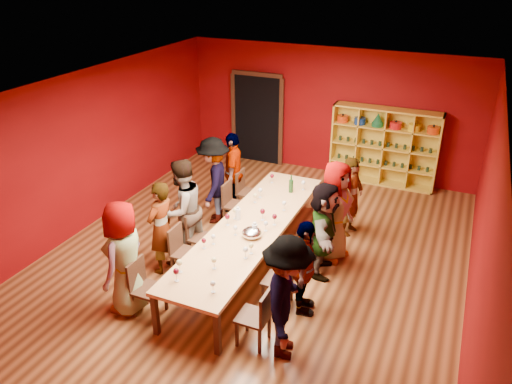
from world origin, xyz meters
The scene contains 47 objects.
room_shell centered at (0.00, 0.00, 1.50)m, with size 7.10×9.10×3.04m.
tasting_table centered at (0.00, 0.00, 0.70)m, with size 1.10×4.50×0.75m.
doorway centered at (-1.80, 4.43, 1.12)m, with size 1.40×0.17×2.30m.
shelving_unit centered at (1.40, 4.32, 0.98)m, with size 2.40×0.40×1.80m.
chair_person_left_0 centered at (-0.91, -1.83, 0.50)m, with size 0.42×0.42×0.89m.
person_left_0 centered at (-1.19, -1.83, 0.89)m, with size 0.87×0.48×1.78m, color #4E4E53.
chair_person_left_1 centered at (-0.91, -0.76, 0.50)m, with size 0.42×0.42×0.89m.
person_left_1 centered at (-1.28, -0.76, 0.82)m, with size 0.59×0.44×1.63m, color pink.
chair_person_left_2 centered at (-0.91, -0.23, 0.50)m, with size 0.42×0.42×0.89m.
person_left_2 centered at (-1.20, -0.23, 0.91)m, with size 0.89×0.49×1.82m, color #C2828C.
chair_person_left_3 centered at (-0.91, 1.12, 0.50)m, with size 0.42×0.42×0.89m.
person_left_3 centered at (-1.30, 1.12, 0.88)m, with size 1.13×0.47×1.75m, color #48474C.
chair_person_left_4 centered at (-0.91, 1.74, 0.50)m, with size 0.42×0.42×0.89m.
person_left_4 centered at (-1.18, 1.74, 0.84)m, with size 0.99×0.45×1.68m, color #4A4A4F.
chair_person_right_0 centered at (0.91, -1.76, 0.50)m, with size 0.42×0.42×0.89m.
person_right_0 centered at (1.31, -1.76, 0.89)m, with size 1.15×0.48×1.78m, color #4C4C51.
chair_person_right_1 centered at (0.91, -0.85, 0.50)m, with size 0.42×0.42×0.89m.
person_right_1 centered at (1.23, -0.85, 0.76)m, with size 0.89×0.41×1.53m, color #141837.
chair_person_right_2 centered at (0.91, 0.24, 0.50)m, with size 0.42×0.42×0.89m.
person_right_2 centered at (1.20, 0.24, 0.83)m, with size 1.54×0.44×1.66m, color #15183B.
chair_person_right_3 centered at (0.91, 0.78, 0.50)m, with size 0.42×0.42×0.89m.
person_right_3 centered at (1.22, 0.78, 0.90)m, with size 0.88×0.48×1.81m, color white.
chair_person_right_4 centered at (0.91, 1.74, 0.50)m, with size 0.42×0.42×0.89m.
person_right_4 centered at (1.30, 1.74, 0.77)m, with size 0.56×0.41×1.55m, color #4D4D52.
wine_glass_0 centered at (0.32, 0.74, 0.89)m, with size 0.08×0.08×0.19m.
wine_glass_1 centered at (0.36, -0.79, 0.89)m, with size 0.08×0.08×0.19m.
wine_glass_2 centered at (-0.28, 0.81, 0.89)m, with size 0.07×0.07×0.19m.
wine_glass_3 centered at (0.30, -0.06, 0.88)m, with size 0.07×0.07×0.18m.
wine_glass_4 centered at (-0.30, -1.85, 0.90)m, with size 0.09×0.09×0.21m.
wine_glass_5 centered at (-0.38, -1.65, 0.91)m, with size 0.09×0.09×0.22m.
wine_glass_6 centered at (0.28, -1.87, 0.88)m, with size 0.07×0.07×0.18m.
wine_glass_7 centered at (-0.10, -0.38, 0.88)m, with size 0.07×0.07×0.18m.
wine_glass_8 centered at (-0.27, 1.04, 0.89)m, with size 0.08×0.08×0.20m.
wine_glass_9 centered at (-0.36, -0.15, 0.90)m, with size 0.08×0.08×0.21m.
wine_glass_10 centered at (-0.29, -0.78, 0.88)m, with size 0.07×0.07×0.18m.
wine_glass_11 centered at (-0.37, -0.95, 0.88)m, with size 0.07×0.07×0.19m.
wine_glass_12 centered at (0.34, -0.94, 0.90)m, with size 0.08×0.08×0.20m.
wine_glass_13 centered at (-0.32, 1.75, 0.89)m, with size 0.08×0.08×0.19m.
wine_glass_14 centered at (0.11, 0.25, 0.91)m, with size 0.09×0.09×0.22m.
wine_glass_15 centered at (-0.34, 0.11, 0.91)m, with size 0.09×0.09×0.22m.
wine_glass_16 centered at (0.35, 1.69, 0.89)m, with size 0.08×0.08×0.20m.
wine_glass_17 centered at (0.36, 0.18, 0.90)m, with size 0.08×0.08×0.21m.
wine_glass_18 centered at (0.04, -1.37, 0.89)m, with size 0.08×0.08×0.19m.
spittoon_bowl centered at (0.17, -0.33, 0.83)m, with size 0.33×0.33×0.18m, color silver.
carafe_a centered at (-0.29, 0.11, 0.86)m, with size 0.12×0.12×0.24m.
carafe_b centered at (0.19, -0.27, 0.86)m, with size 0.11×0.11×0.24m.
wine_bottle centered at (0.17, 1.49, 0.88)m, with size 0.09×0.09×0.35m.
Camera 1 is at (3.03, -6.66, 4.92)m, focal length 35.00 mm.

